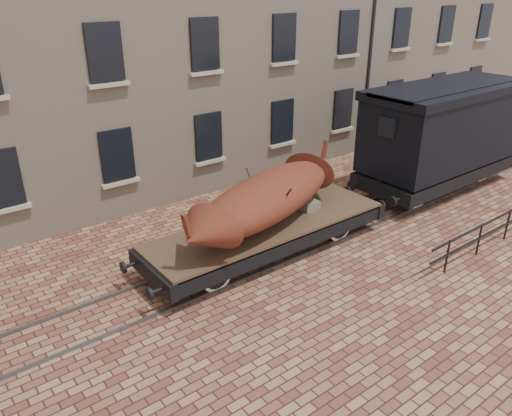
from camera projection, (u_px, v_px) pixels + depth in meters
ground at (273, 251)px, 14.84m from camera, size 90.00×90.00×0.00m
rail_track at (273, 250)px, 14.83m from camera, size 30.00×1.52×0.06m
flatcar_wagon at (268, 229)px, 14.40m from camera, size 8.35×2.26×1.26m
iron_boat at (268, 197)px, 13.95m from camera, size 6.81×3.62×1.64m
goods_van at (444, 125)px, 18.29m from camera, size 7.69×2.80×3.98m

